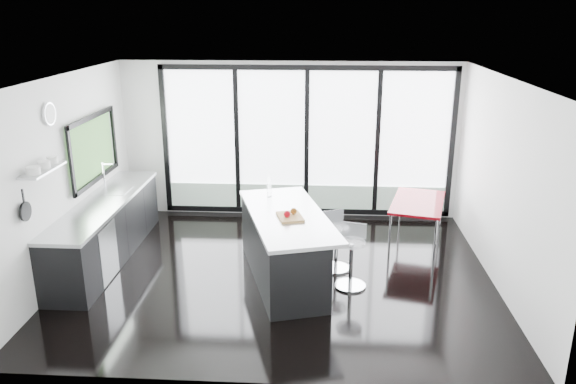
# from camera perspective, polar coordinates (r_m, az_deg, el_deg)

# --- Properties ---
(floor) EXTENTS (6.00, 5.00, 0.00)m
(floor) POSITION_cam_1_polar(r_m,az_deg,el_deg) (8.19, -0.84, -8.31)
(floor) COLOR black
(floor) RESTS_ON ground
(ceiling) EXTENTS (6.00, 5.00, 0.00)m
(ceiling) POSITION_cam_1_polar(r_m,az_deg,el_deg) (7.39, -0.94, 11.54)
(ceiling) COLOR white
(ceiling) RESTS_ON wall_back
(wall_back) EXTENTS (6.00, 0.09, 2.80)m
(wall_back) POSITION_cam_1_polar(r_m,az_deg,el_deg) (10.07, 1.74, 4.46)
(wall_back) COLOR silver
(wall_back) RESTS_ON ground
(wall_front) EXTENTS (6.00, 0.00, 2.80)m
(wall_front) POSITION_cam_1_polar(r_m,az_deg,el_deg) (5.34, -2.95, -6.75)
(wall_front) COLOR silver
(wall_front) RESTS_ON ground
(wall_left) EXTENTS (0.26, 5.00, 2.80)m
(wall_left) POSITION_cam_1_polar(r_m,az_deg,el_deg) (8.63, -20.87, 2.93)
(wall_left) COLOR silver
(wall_left) RESTS_ON ground
(wall_right) EXTENTS (0.00, 5.00, 2.80)m
(wall_right) POSITION_cam_1_polar(r_m,az_deg,el_deg) (8.03, 20.99, 0.64)
(wall_right) COLOR silver
(wall_right) RESTS_ON ground
(counter_cabinets) EXTENTS (0.69, 3.24, 1.36)m
(counter_cabinets) POSITION_cam_1_polar(r_m,az_deg,el_deg) (8.95, -18.00, -3.64)
(counter_cabinets) COLOR black
(counter_cabinets) RESTS_ON floor
(island) EXTENTS (1.61, 2.54, 1.25)m
(island) POSITION_cam_1_polar(r_m,az_deg,el_deg) (7.88, -0.60, -5.49)
(island) COLOR black
(island) RESTS_ON floor
(bar_stool_near) EXTENTS (0.53, 0.53, 0.68)m
(bar_stool_near) POSITION_cam_1_polar(r_m,az_deg,el_deg) (7.74, 6.41, -7.28)
(bar_stool_near) COLOR silver
(bar_stool_near) RESTS_ON floor
(bar_stool_far) EXTENTS (0.55, 0.55, 0.67)m
(bar_stool_far) POSITION_cam_1_polar(r_m,az_deg,el_deg) (8.22, 4.91, -5.70)
(bar_stool_far) COLOR silver
(bar_stool_far) RESTS_ON floor
(red_table) EXTENTS (1.09, 1.51, 0.73)m
(red_table) POSITION_cam_1_polar(r_m,az_deg,el_deg) (9.30, 12.91, -3.04)
(red_table) COLOR maroon
(red_table) RESTS_ON floor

